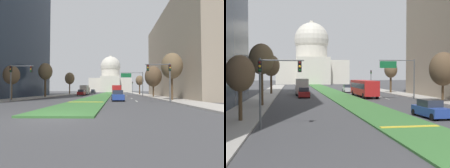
% 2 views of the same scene
% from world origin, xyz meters
% --- Properties ---
extents(ground_plane, '(260.00, 260.00, 0.00)m').
position_xyz_m(ground_plane, '(0.00, 58.40, 0.00)').
color(ground_plane, '#3D3D3F').
extents(grass_median, '(5.01, 105.12, 0.14)m').
position_xyz_m(grass_median, '(0.00, 52.56, 0.07)').
color(grass_median, '#386B33').
rests_on(grass_median, ground_plane).
extents(median_curb_nose, '(4.51, 0.50, 0.04)m').
position_xyz_m(median_curb_nose, '(0.00, 11.38, 0.16)').
color(median_curb_nose, gold).
rests_on(median_curb_nose, grass_median).
extents(lane_dashes_right, '(0.16, 40.25, 0.01)m').
position_xyz_m(lane_dashes_right, '(6.95, 33.70, 0.00)').
color(lane_dashes_right, silver).
rests_on(lane_dashes_right, ground_plane).
extents(sidewalk_left, '(4.00, 105.12, 0.15)m').
position_xyz_m(sidewalk_left, '(-13.39, 46.72, 0.07)').
color(sidewalk_left, '#9E9991').
rests_on(sidewalk_left, ground_plane).
extents(sidewalk_right, '(4.00, 105.12, 0.15)m').
position_xyz_m(sidewalk_right, '(13.39, 46.72, 0.07)').
color(sidewalk_right, '#9E9991').
rests_on(sidewalk_right, ground_plane).
extents(capitol_building, '(30.41, 23.12, 27.72)m').
position_xyz_m(capitol_building, '(0.00, 116.19, 10.49)').
color(capitol_building, beige).
rests_on(capitol_building, ground_plane).
extents(traffic_light_near_left, '(3.34, 0.35, 5.20)m').
position_xyz_m(traffic_light_near_left, '(-10.04, 13.02, 3.80)').
color(traffic_light_near_left, '#515456').
rests_on(traffic_light_near_left, ground_plane).
extents(traffic_light_far_right, '(0.28, 0.35, 5.20)m').
position_xyz_m(traffic_light_far_right, '(10.89, 59.73, 3.31)').
color(traffic_light_far_right, '#515456').
rests_on(traffic_light_far_right, ground_plane).
extents(overhead_guide_sign, '(6.04, 0.20, 6.50)m').
position_xyz_m(overhead_guide_sign, '(8.80, 35.02, 4.67)').
color(overhead_guide_sign, '#515456').
rests_on(overhead_guide_sign, ground_plane).
extents(street_tree_left_near, '(2.45, 2.45, 5.63)m').
position_xyz_m(street_tree_left_near, '(-12.87, 16.35, 4.06)').
color(street_tree_left_near, '#4C3823').
rests_on(street_tree_left_near, ground_plane).
extents(street_tree_left_mid, '(3.08, 3.08, 7.87)m').
position_xyz_m(street_tree_left_mid, '(-12.35, 28.05, 5.87)').
color(street_tree_left_mid, '#4C3823').
rests_on(street_tree_left_mid, ground_plane).
extents(street_tree_right_mid, '(3.81, 3.81, 7.19)m').
position_xyz_m(street_tree_right_mid, '(12.45, 28.60, 4.79)').
color(street_tree_right_mid, '#4C3823').
rests_on(street_tree_right_mid, ground_plane).
extents(street_tree_left_far, '(3.44, 3.44, 7.97)m').
position_xyz_m(street_tree_left_far, '(-12.78, 50.03, 5.77)').
color(street_tree_left_far, '#4C3823').
rests_on(street_tree_left_far, ground_plane).
extents(street_tree_right_far, '(2.78, 2.78, 6.78)m').
position_xyz_m(street_tree_right_far, '(12.32, 49.46, 4.96)').
color(street_tree_right_far, '#4C3823').
rests_on(street_tree_right_far, ground_plane).
extents(sedan_lead_stopped, '(2.05, 4.36, 1.68)m').
position_xyz_m(sedan_lead_stopped, '(4.10, 16.14, 0.79)').
color(sedan_lead_stopped, navy).
rests_on(sedan_lead_stopped, ground_plane).
extents(sedan_midblock, '(1.99, 4.52, 1.78)m').
position_xyz_m(sedan_midblock, '(-6.59, 40.94, 0.83)').
color(sedan_midblock, maroon).
rests_on(sedan_midblock, ground_plane).
extents(sedan_distant, '(2.05, 4.32, 1.77)m').
position_xyz_m(sedan_distant, '(3.76, 54.11, 0.83)').
color(sedan_distant, '#BCBCC1').
rests_on(sedan_distant, ground_plane).
extents(sedan_far_horizon, '(1.92, 4.24, 1.86)m').
position_xyz_m(sedan_far_horizon, '(-6.80, 68.92, 0.86)').
color(sedan_far_horizon, '#4C5156').
rests_on(sedan_far_horizon, ground_plane).
extents(box_truck_delivery, '(2.40, 6.40, 3.20)m').
position_xyz_m(box_truck_delivery, '(-6.72, 47.09, 1.68)').
color(box_truck_delivery, brown).
rests_on(box_truck_delivery, ground_plane).
extents(city_bus, '(2.62, 11.00, 2.95)m').
position_xyz_m(city_bus, '(4.10, 40.68, 1.77)').
color(city_bus, '#B21E1E').
rests_on(city_bus, ground_plane).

